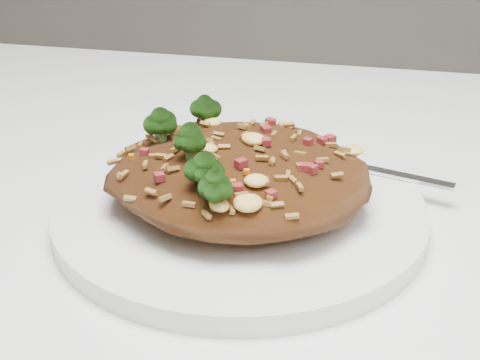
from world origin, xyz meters
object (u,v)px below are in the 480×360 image
fried_rice (238,164)px  fork (351,166)px  dining_table (113,345)px  plate (240,210)px

fried_rice → fork: size_ratio=1.05×
dining_table → plate: bearing=24.6°
dining_table → plate: size_ratio=4.98×
plate → fork: bearing=44.5°
fried_rice → fork: fried_rice is taller
fried_rice → plate: bearing=28.7°
dining_table → fork: bearing=34.8°
dining_table → plate: 0.13m
dining_table → plate: (0.08, 0.04, 0.10)m
plate → fried_rice: 0.03m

